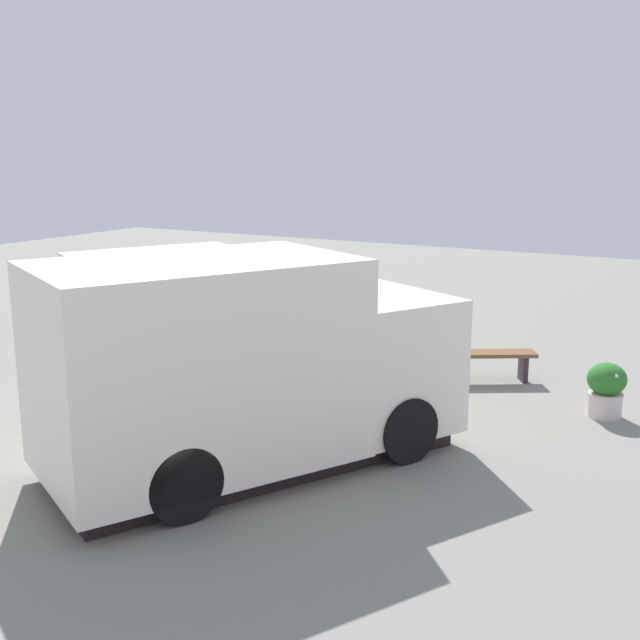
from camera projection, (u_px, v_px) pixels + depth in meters
name	position (u px, v px, depth m)	size (l,w,h in m)	color
ground_plane	(238.00, 423.00, 10.96)	(40.00, 40.00, 0.00)	gray
food_truck	(244.00, 369.00, 9.27)	(4.33, 5.33, 2.52)	white
person_customer	(215.00, 336.00, 14.51)	(0.62, 0.82, 0.88)	#816752
planter_flowering_near	(606.00, 388.00, 11.16)	(0.54, 0.54, 0.78)	beige
planter_flowering_side	(249.00, 318.00, 15.93)	(0.48, 0.48, 0.74)	#4C4757
plaza_bench	(480.00, 359.00, 12.87)	(1.75, 1.27, 0.49)	brown
trash_bin	(344.00, 348.00, 13.24)	(0.56, 0.56, 0.89)	#5C5751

